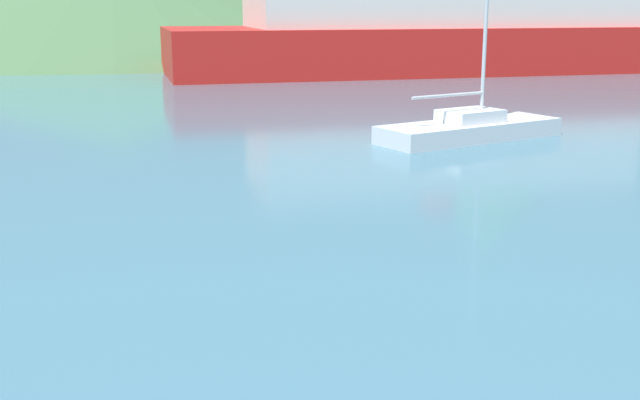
% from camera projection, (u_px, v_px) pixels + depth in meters
% --- Properties ---
extents(sailboat_inner, '(6.40, 4.79, 8.69)m').
position_uv_depth(sailboat_inner, '(470.00, 127.00, 25.37)').
color(sailboat_inner, silver).
rests_on(sailboat_inner, ground_plane).
extents(ferry_distant, '(35.42, 16.27, 8.86)m').
position_uv_depth(ferry_distant, '(444.00, 20.00, 49.80)').
color(ferry_distant, red).
rests_on(ferry_distant, ground_plane).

